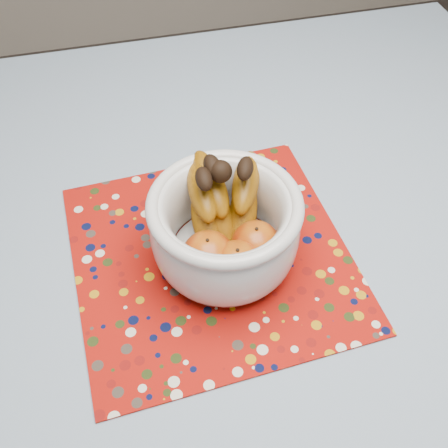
# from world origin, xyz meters

# --- Properties ---
(table) EXTENTS (1.20, 1.20, 0.75)m
(table) POSITION_xyz_m (0.00, 0.00, 0.67)
(table) COLOR brown
(table) RESTS_ON ground
(tablecloth) EXTENTS (1.32, 1.32, 0.01)m
(tablecloth) POSITION_xyz_m (0.00, 0.00, 0.76)
(tablecloth) COLOR slate
(tablecloth) RESTS_ON table
(placemat) EXTENTS (0.45, 0.45, 0.00)m
(placemat) POSITION_xyz_m (-0.12, -0.02, 0.76)
(placemat) COLOR #920E07
(placemat) RESTS_ON tablecloth
(fruit_bowl) EXTENTS (0.23, 0.23, 0.18)m
(fruit_bowl) POSITION_xyz_m (-0.09, -0.02, 0.85)
(fruit_bowl) COLOR silver
(fruit_bowl) RESTS_ON placemat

